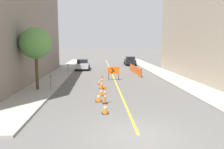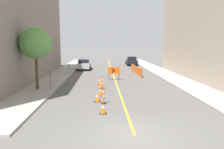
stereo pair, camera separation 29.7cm
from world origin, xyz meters
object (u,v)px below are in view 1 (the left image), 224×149
traffic_cone_fifth (100,82)px  delineator_post_rear (102,83)px  traffic_cone_second (99,97)px  traffic_cone_nearest (105,109)px  street_tree_left_near (35,43)px  parking_meter_far_curb (68,67)px  delineator_post_front (105,96)px  traffic_cone_fourth (102,85)px  arrow_barricade_primary (114,71)px  parked_car_curb_near (83,64)px  parking_meter_near_curb (51,79)px  parked_car_curb_mid (130,61)px  traffic_cone_third (101,92)px

traffic_cone_fifth → delineator_post_rear: 2.16m
traffic_cone_second → traffic_cone_fifth: bearing=89.3°
traffic_cone_nearest → street_tree_left_near: size_ratio=0.11×
parking_meter_far_curb → traffic_cone_nearest: bearing=-75.1°
delineator_post_front → traffic_cone_fifth: bearing=92.8°
traffic_cone_fourth → delineator_post_front: size_ratio=0.53×
street_tree_left_near → delineator_post_front: bearing=-37.7°
traffic_cone_fifth → arrow_barricade_primary: 3.02m
traffic_cone_nearest → traffic_cone_second: 2.61m
delineator_post_front → parking_meter_far_curb: 14.60m
delineator_post_rear → parked_car_curb_near: 14.64m
traffic_cone_nearest → traffic_cone_fourth: traffic_cone_fourth is taller
street_tree_left_near → traffic_cone_fourth: bearing=5.6°
traffic_cone_nearest → parking_meter_near_curb: size_ratio=0.42×
parked_car_curb_mid → parking_meter_far_curb: parked_car_curb_mid is taller
arrow_barricade_primary → parked_car_curb_mid: parked_car_curb_mid is taller
parked_car_curb_near → parked_car_curb_mid: 10.44m
traffic_cone_fourth → parked_car_curb_near: size_ratio=0.15×
traffic_cone_fifth → parking_meter_far_curb: parking_meter_far_curb is taller
delineator_post_front → street_tree_left_near: size_ratio=0.23×
traffic_cone_nearest → traffic_cone_fourth: bearing=91.1°
traffic_cone_third → parking_meter_near_curb: size_ratio=0.43×
traffic_cone_fourth → parked_car_curb_near: bearing=100.4°
parked_car_curb_mid → traffic_cone_second: bearing=-100.1°
traffic_cone_nearest → traffic_cone_second: bearing=98.0°
traffic_cone_second → delineator_post_front: delineator_post_front is taller
traffic_cone_third → street_tree_left_near: street_tree_left_near is taller
traffic_cone_nearest → delineator_post_front: size_ratio=0.48×
traffic_cone_third → street_tree_left_near: (-5.26, 2.04, 3.62)m
traffic_cone_fifth → arrow_barricade_primary: arrow_barricade_primary is taller
delineator_post_rear → traffic_cone_second: bearing=-93.9°
delineator_post_rear → traffic_cone_nearest: bearing=-89.3°
parked_car_curb_mid → street_tree_left_near: size_ratio=0.86×
traffic_cone_nearest → parking_meter_near_curb: parking_meter_near_curb is taller
traffic_cone_fifth → parked_car_curb_mid: parked_car_curb_mid is taller
traffic_cone_nearest → parking_meter_far_curb: size_ratio=0.46×
parked_car_curb_mid → parking_meter_far_curb: size_ratio=3.54×
traffic_cone_third → traffic_cone_second: bearing=-96.1°
traffic_cone_second → delineator_post_rear: size_ratio=0.47×
delineator_post_rear → street_tree_left_near: street_tree_left_near is taller
delineator_post_front → traffic_cone_nearest: bearing=-91.4°
parking_meter_near_curb → delineator_post_front: bearing=-41.6°
traffic_cone_second → parking_meter_near_curb: (-3.90, 3.29, 0.80)m
parked_car_curb_mid → street_tree_left_near: (-10.77, -21.39, 3.11)m
traffic_cone_third → delineator_post_front: delineator_post_front is taller
traffic_cone_second → parked_car_curb_near: bearing=97.4°
traffic_cone_nearest → traffic_cone_fifth: traffic_cone_nearest is taller
traffic_cone_third → parked_car_curb_mid: size_ratio=0.13×
traffic_cone_third → delineator_post_rear: size_ratio=0.47×
traffic_cone_nearest → parking_meter_far_curb: (-4.26, 15.98, 0.72)m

